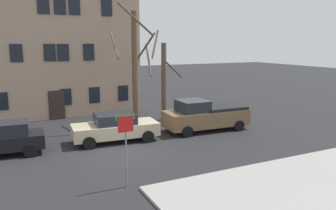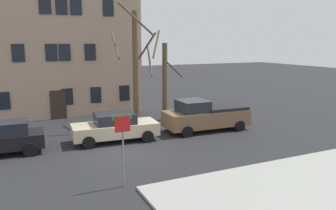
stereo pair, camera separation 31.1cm
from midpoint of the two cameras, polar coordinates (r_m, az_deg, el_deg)
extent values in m
plane|color=#262628|center=(17.35, -8.22, -7.95)|extent=(120.00, 120.00, 0.00)
cube|color=#999993|center=(13.79, 22.92, -13.47)|extent=(11.36, 6.21, 0.12)
cube|color=tan|center=(28.66, -18.58, 8.68)|extent=(11.41, 7.03, 9.60)
cube|color=#2D231E|center=(25.41, -18.77, -0.03)|extent=(1.10, 0.12, 2.10)
cube|color=black|center=(25.16, -26.81, 0.56)|extent=(0.80, 0.08, 1.20)
cube|color=black|center=(25.42, -17.36, 1.31)|extent=(0.80, 0.08, 1.20)
cube|color=black|center=(25.80, -12.76, 1.67)|extent=(0.80, 0.08, 1.20)
cube|color=black|center=(26.39, -7.99, 2.02)|extent=(0.80, 0.08, 1.20)
cube|color=black|center=(24.87, -24.78, 8.05)|extent=(0.80, 0.08, 1.20)
cube|color=black|center=(25.01, -19.86, 8.40)|extent=(0.80, 0.08, 1.20)
cube|color=black|center=(25.12, -17.79, 8.53)|extent=(0.80, 0.08, 1.20)
cube|color=black|center=(25.45, -13.71, 8.75)|extent=(0.80, 0.08, 1.20)
cube|color=black|center=(25.10, -20.86, 15.67)|extent=(0.80, 0.08, 1.20)
cube|color=black|center=(25.23, -18.32, 15.80)|extent=(0.80, 0.08, 1.20)
cube|color=black|center=(25.39, -16.03, 15.88)|extent=(0.80, 0.08, 1.20)
cube|color=black|center=(25.91, -10.77, 15.98)|extent=(0.80, 0.08, 1.20)
cylinder|color=brown|center=(22.37, -6.06, 6.09)|extent=(0.39, 0.39, 7.50)
cylinder|color=brown|center=(22.06, -9.52, 10.05)|extent=(0.48, 2.69, 1.74)
cylinder|color=brown|center=(21.27, -5.93, 14.32)|extent=(2.23, 0.69, 2.06)
cylinder|color=brown|center=(22.96, -4.36, 9.69)|extent=(0.89, 1.90, 2.06)
cylinder|color=brown|center=(23.71, -1.09, 3.93)|extent=(0.36, 0.36, 5.47)
cylinder|color=brown|center=(23.75, -2.59, 10.33)|extent=(1.02, 1.10, 1.97)
cylinder|color=brown|center=(23.07, 0.58, 6.09)|extent=(1.71, 0.89, 1.26)
cylinder|color=brown|center=(23.40, -3.73, 7.74)|extent=(0.67, 2.22, 2.14)
cylinder|color=black|center=(17.72, -22.82, -7.15)|extent=(0.69, 0.26, 0.68)
cylinder|color=black|center=(19.38, -22.84, -5.66)|extent=(0.69, 0.26, 0.68)
cube|color=#C6B793|center=(19.07, -9.41, -4.16)|extent=(4.85, 2.17, 0.71)
cube|color=#1E232B|center=(18.92, -9.47, -2.27)|extent=(2.29, 1.77, 0.58)
cylinder|color=black|center=(18.02, -13.76, -6.32)|extent=(0.69, 0.27, 0.68)
cylinder|color=black|center=(19.78, -14.54, -4.84)|extent=(0.69, 0.27, 0.68)
cylinder|color=black|center=(18.70, -3.92, -5.40)|extent=(0.69, 0.27, 0.68)
cylinder|color=black|center=(20.41, -5.54, -4.06)|extent=(0.69, 0.27, 0.68)
cube|color=brown|center=(21.31, 6.04, -2.16)|extent=(5.43, 2.33, 0.97)
cube|color=#1E232B|center=(20.69, 3.76, -0.15)|extent=(1.79, 1.91, 0.70)
cube|color=black|center=(21.78, 8.77, -0.38)|extent=(2.87, 2.13, 0.20)
cylinder|color=black|center=(19.70, 2.88, -4.56)|extent=(0.69, 0.25, 0.68)
cylinder|color=black|center=(21.53, 0.43, -3.24)|extent=(0.69, 0.25, 0.68)
cylinder|color=black|center=(21.50, 11.62, -3.48)|extent=(0.69, 0.25, 0.68)
cylinder|color=black|center=(23.19, 8.68, -2.35)|extent=(0.69, 0.25, 0.68)
cylinder|color=slate|center=(12.88, -7.85, -8.01)|extent=(0.07, 0.07, 2.80)
cube|color=red|center=(12.56, -7.94, -3.27)|extent=(0.60, 0.03, 0.60)
cube|color=#1E8C38|center=(12.54, -8.03, -2.13)|extent=(0.76, 0.02, 0.18)
camera|label=1|loc=(0.16, -90.45, -0.08)|focal=35.76mm
camera|label=2|loc=(0.16, 89.55, 0.08)|focal=35.76mm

